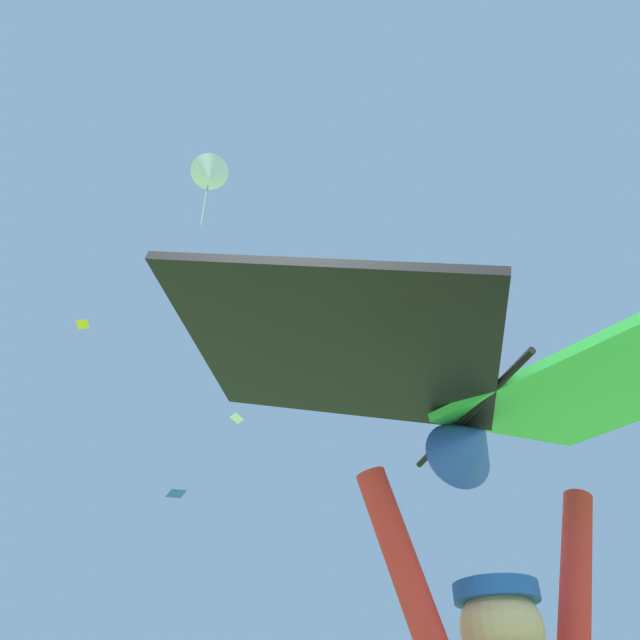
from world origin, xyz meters
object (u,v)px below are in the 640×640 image
distant_kite_blue_mid_right (176,493)px  distant_kite_yellow_overhead_distant (83,324)px  distant_kite_teal_mid_left (225,333)px  held_stunt_kite (478,385)px  distant_kite_white_far_center (209,176)px  distant_kite_white_high_left (237,418)px

distant_kite_blue_mid_right → distant_kite_yellow_overhead_distant: distant_kite_yellow_overhead_distant is taller
distant_kite_blue_mid_right → distant_kite_teal_mid_left: bearing=-82.0°
held_stunt_kite → distant_kite_teal_mid_left: (2.50, 20.90, 14.94)m
distant_kite_white_far_center → distant_kite_yellow_overhead_distant: bearing=103.0°
distant_kite_white_far_center → distant_kite_white_high_left: 14.55m
distant_kite_white_far_center → distant_kite_teal_mid_left: bearing=77.5°
distant_kite_yellow_overhead_distant → distant_kite_white_far_center: 14.95m
distant_kite_yellow_overhead_distant → distant_kite_white_far_center: distant_kite_yellow_overhead_distant is taller
distant_kite_blue_mid_right → distant_kite_yellow_overhead_distant: bearing=-147.6°
distant_kite_yellow_overhead_distant → held_stunt_kite: bearing=-80.8°
held_stunt_kite → distant_kite_blue_mid_right: (1.87, 25.43, 9.00)m
held_stunt_kite → distant_kite_blue_mid_right: size_ratio=2.21×
distant_kite_white_far_center → held_stunt_kite: bearing=-87.6°
distant_kite_teal_mid_left → distant_kite_white_high_left: bearing=45.0°
distant_kite_yellow_overhead_distant → distant_kite_white_high_left: (7.20, 0.06, -3.25)m
distant_kite_teal_mid_left → distant_kite_white_far_center: distant_kite_teal_mid_left is taller
distant_kite_yellow_overhead_distant → distant_kite_white_high_left: 7.89m
distant_kite_yellow_overhead_distant → distant_kite_white_high_left: size_ratio=0.93×
distant_kite_white_far_center → distant_kite_white_high_left: distant_kite_white_high_left is taller
distant_kite_yellow_overhead_distant → distant_kite_teal_mid_left: bearing=-10.1°
held_stunt_kite → distant_kite_teal_mid_left: 25.81m
distant_kite_teal_mid_left → held_stunt_kite: bearing=-96.8°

